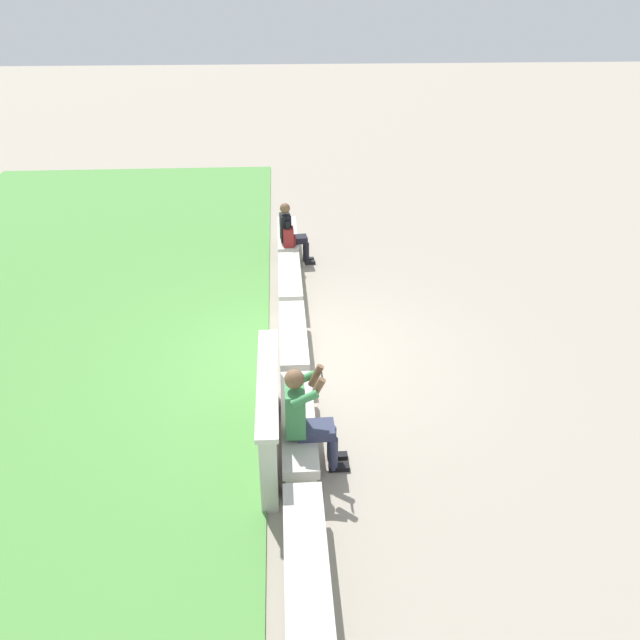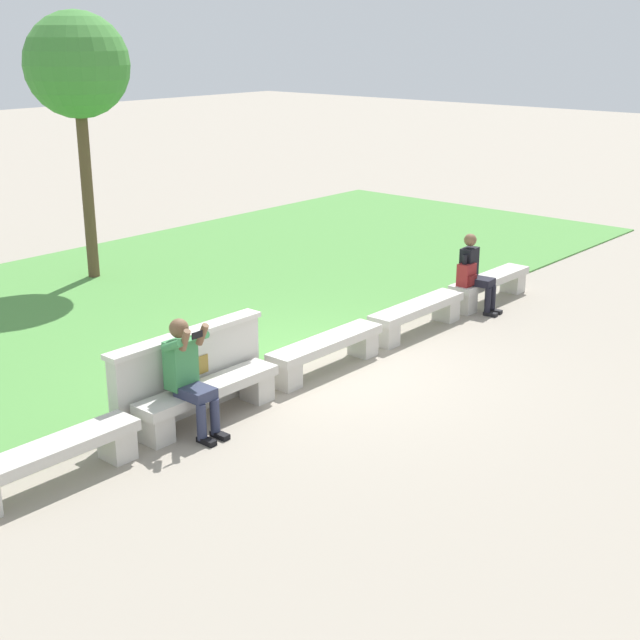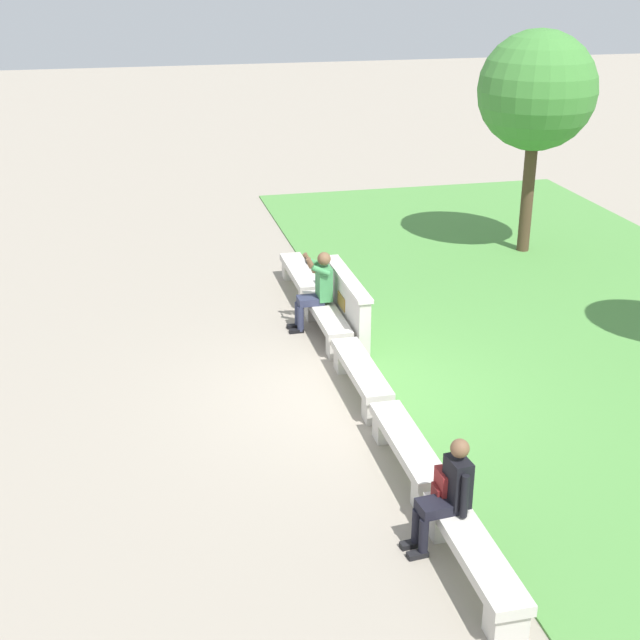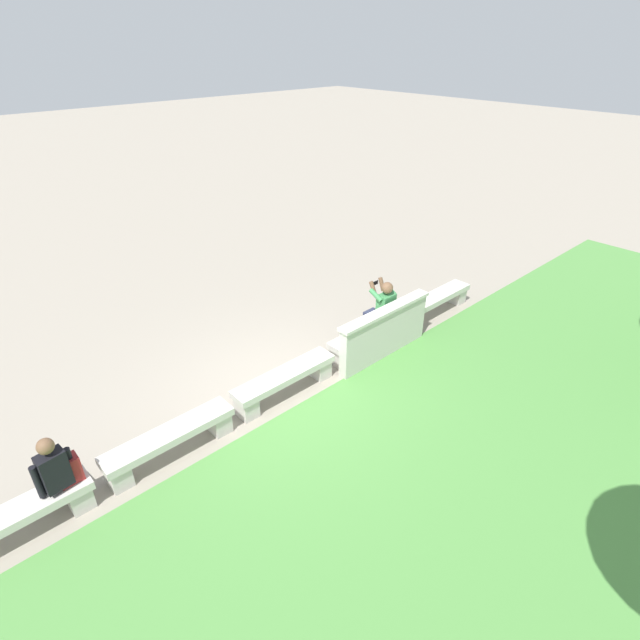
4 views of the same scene
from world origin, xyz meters
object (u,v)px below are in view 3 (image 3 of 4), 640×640
(person_distant, at_px, (448,491))
(tree_left_background, at_px, (537,92))
(person_photographer, at_px, (317,287))
(bench_main, at_px, (300,277))
(bench_far, at_px, (408,449))
(bench_end, at_px, (474,557))
(backpack, at_px, (446,486))
(bench_mid, at_px, (361,375))
(bench_near, at_px, (327,319))

(person_distant, xyz_separation_m, tree_left_background, (-9.06, 5.09, 2.60))
(person_photographer, distance_m, person_distant, 6.02)
(bench_main, height_order, bench_far, same)
(bench_far, height_order, bench_end, same)
(bench_far, bearing_deg, backpack, -0.93)
(bench_end, bearing_deg, person_distant, -173.87)
(bench_end, bearing_deg, person_photographer, -179.33)
(person_photographer, xyz_separation_m, tree_left_background, (-3.04, 5.10, 2.54))
(person_distant, bearing_deg, person_photographer, -179.89)
(bench_far, relative_size, backpack, 4.52)
(bench_mid, distance_m, bench_far, 2.09)
(bench_near, relative_size, person_distant, 1.54)
(bench_main, bearing_deg, bench_near, 0.00)
(bench_end, relative_size, person_photographer, 1.47)
(bench_mid, distance_m, tree_left_background, 8.02)
(bench_main, xyz_separation_m, person_photographer, (1.74, -0.08, 0.44))
(bench_mid, xyz_separation_m, person_photographer, (-2.45, -0.08, 0.44))
(person_photographer, bearing_deg, bench_main, 177.44)
(bench_near, distance_m, bench_end, 6.28)
(bench_near, bearing_deg, bench_end, 0.00)
(bench_main, xyz_separation_m, tree_left_background, (-1.30, 5.02, 2.98))
(bench_main, bearing_deg, bench_far, 0.00)
(bench_mid, xyz_separation_m, bench_end, (4.19, 0.00, 0.00))
(bench_mid, height_order, tree_left_background, tree_left_background)
(bench_near, height_order, person_distant, person_distant)
(person_photographer, bearing_deg, bench_mid, 1.82)
(bench_far, height_order, person_photographer, person_photographer)
(bench_near, bearing_deg, backpack, -0.22)
(bench_main, distance_m, bench_far, 6.28)
(bench_main, distance_m, bench_mid, 4.19)
(bench_main, bearing_deg, tree_left_background, 104.55)
(person_photographer, relative_size, tree_left_background, 0.30)
(bench_mid, relative_size, bench_end, 1.00)
(person_distant, relative_size, tree_left_background, 0.28)
(bench_near, bearing_deg, bench_far, 0.00)
(person_photographer, relative_size, person_distant, 1.05)
(bench_near, distance_m, person_photographer, 0.57)
(bench_near, relative_size, backpack, 4.52)
(backpack, height_order, tree_left_background, tree_left_background)
(bench_main, height_order, bench_end, same)
(bench_near, height_order, bench_far, same)
(bench_main, distance_m, tree_left_background, 5.98)
(backpack, bearing_deg, bench_main, 179.84)
(bench_end, xyz_separation_m, backpack, (-0.77, -0.02, 0.33))
(bench_near, bearing_deg, tree_left_background, 124.06)
(tree_left_background, bearing_deg, backpack, -29.55)
(bench_main, xyz_separation_m, bench_mid, (4.19, 0.00, 0.00))
(bench_near, xyz_separation_m, bench_end, (6.28, 0.00, 0.00))
(bench_near, relative_size, bench_end, 1.00)
(bench_end, height_order, person_distant, person_distant)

